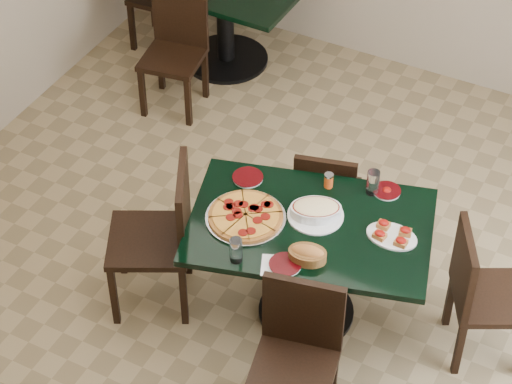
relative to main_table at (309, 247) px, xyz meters
The scene contains 19 objects.
floor 0.62m from the main_table, 169.05° to the right, with size 5.50×5.50×0.00m, color olive.
main_table is the anchor object (origin of this frame).
back_table 2.70m from the main_table, 129.08° to the left, with size 1.24×0.91×0.75m.
chair_far 0.59m from the main_table, 104.52° to the left, with size 0.46×0.46×0.81m.
chair_near 0.70m from the main_table, 69.72° to the right, with size 0.51×0.51×0.92m.
chair_right 0.97m from the main_table, 11.75° to the left, with size 0.57×0.57×0.90m.
chair_left 0.84m from the main_table, 161.53° to the right, with size 0.63×0.63×1.01m.
back_chair_near 2.31m from the main_table, 140.09° to the left, with size 0.48×0.48×0.90m.
pepperoni_pizza 0.41m from the main_table, 159.48° to the right, with size 0.45×0.45×0.04m.
lasagna_casserole 0.24m from the main_table, 91.68° to the left, with size 0.34×0.32×0.09m.
bread_basket 0.35m from the main_table, 68.56° to the right, with size 0.24×0.19×0.09m.
bruschetta_platter 0.50m from the main_table, 14.11° to the left, with size 0.29×0.20×0.05m.
side_plate_near 0.40m from the main_table, 87.53° to the right, with size 0.18×0.18×0.02m.
side_plate_far_r 0.55m from the main_table, 57.92° to the left, with size 0.16×0.16×0.03m.
side_plate_far_l 0.55m from the main_table, 160.30° to the left, with size 0.18×0.18×0.02m.
napkin_setting 0.42m from the main_table, 93.80° to the right, with size 0.21×0.21×0.01m.
water_glass_a 0.52m from the main_table, 62.90° to the left, with size 0.07×0.07×0.16m, color white.
water_glass_b 0.56m from the main_table, 118.67° to the right, with size 0.07×0.07×0.15m, color white.
pepper_shaker 0.40m from the main_table, 97.12° to the left, with size 0.05×0.05×0.09m.
Camera 1 is at (1.80, -3.60, 4.62)m, focal length 70.00 mm.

